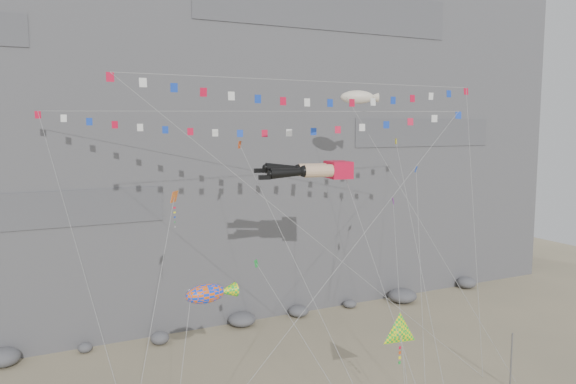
# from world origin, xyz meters

# --- Properties ---
(cliff) EXTENTS (80.00, 28.00, 50.00)m
(cliff) POSITION_xyz_m (0.00, 32.00, 25.00)
(cliff) COLOR slate
(cliff) RESTS_ON ground
(talus_boulders) EXTENTS (60.00, 3.00, 1.20)m
(talus_boulders) POSITION_xyz_m (0.00, 17.00, 0.60)
(talus_boulders) COLOR #5A5B5F
(talus_boulders) RESTS_ON ground
(anchor_pole_right) EXTENTS (0.12, 0.12, 4.11)m
(anchor_pole_right) POSITION_xyz_m (12.57, -3.34, 2.05)
(anchor_pole_right) COLOR gray
(anchor_pole_right) RESTS_ON ground
(legs_kite) EXTENTS (7.35, 15.93, 20.89)m
(legs_kite) POSITION_xyz_m (1.40, 5.75, 15.44)
(legs_kite) COLOR red
(legs_kite) RESTS_ON ground
(flag_banner_upper) EXTENTS (29.35, 20.33, 26.69)m
(flag_banner_upper) POSITION_xyz_m (-2.11, 9.12, 19.81)
(flag_banner_upper) COLOR red
(flag_banner_upper) RESTS_ON ground
(flag_banner_lower) EXTENTS (28.22, 5.79, 25.09)m
(flag_banner_lower) POSITION_xyz_m (0.76, 3.88, 21.78)
(flag_banner_lower) COLOR red
(flag_banner_lower) RESTS_ON ground
(harlequin_kite) EXTENTS (6.67, 10.74, 18.19)m
(harlequin_kite) POSITION_xyz_m (-9.47, 4.58, 14.11)
(harlequin_kite) COLOR red
(harlequin_kite) RESTS_ON ground
(fish_windsock) EXTENTS (6.35, 7.44, 11.40)m
(fish_windsock) POSITION_xyz_m (-8.25, 2.19, 8.29)
(fish_windsock) COLOR #FF5E0D
(fish_windsock) RESTS_ON ground
(delta_kite) EXTENTS (4.17, 5.76, 8.02)m
(delta_kite) POSITION_xyz_m (3.32, -2.50, 5.39)
(delta_kite) COLOR #FFEE0D
(delta_kite) RESTS_ON ground
(blimp_windsock) EXTENTS (7.68, 14.55, 25.48)m
(blimp_windsock) POSITION_xyz_m (8.10, 10.20, 21.12)
(blimp_windsock) COLOR #F0DFC5
(blimp_windsock) RESTS_ON ground
(small_kite_a) EXTENTS (3.95, 14.85, 22.56)m
(small_kite_a) POSITION_xyz_m (-3.22, 8.54, 17.03)
(small_kite_a) COLOR #D74412
(small_kite_a) RESTS_ON ground
(small_kite_b) EXTENTS (8.24, 12.68, 18.93)m
(small_kite_b) POSITION_xyz_m (9.12, 6.25, 12.42)
(small_kite_b) COLOR purple
(small_kite_b) RESTS_ON ground
(small_kite_c) EXTENTS (3.69, 10.91, 14.25)m
(small_kite_c) POSITION_xyz_m (-4.10, 3.51, 9.29)
(small_kite_c) COLOR green
(small_kite_c) RESTS_ON ground
(small_kite_d) EXTENTS (6.38, 14.58, 23.12)m
(small_kite_d) POSITION_xyz_m (9.34, 6.17, 16.93)
(small_kite_d) COLOR #FFFB15
(small_kite_d) RESTS_ON ground
(small_kite_e) EXTENTS (7.31, 10.54, 19.37)m
(small_kite_e) POSITION_xyz_m (10.13, 4.68, 14.92)
(small_kite_e) COLOR #153BB9
(small_kite_e) RESTS_ON ground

